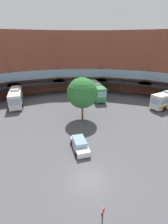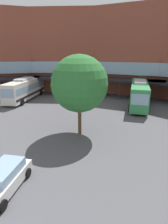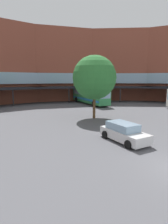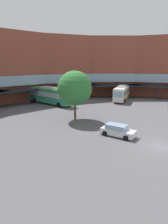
{
  "view_description": "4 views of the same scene",
  "coord_description": "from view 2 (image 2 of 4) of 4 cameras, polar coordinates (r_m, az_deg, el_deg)",
  "views": [
    {
      "loc": [
        -3.65,
        -13.0,
        14.06
      ],
      "look_at": [
        2.42,
        12.94,
        2.41
      ],
      "focal_mm": 26.29,
      "sensor_mm": 36.0,
      "label": 1
    },
    {
      "loc": [
        7.25,
        -2.46,
        8.22
      ],
      "look_at": [
        2.93,
        15.42,
        2.28
      ],
      "focal_mm": 29.71,
      "sensor_mm": 36.0,
      "label": 2
    },
    {
      "loc": [
        -9.54,
        -6.16,
        5.07
      ],
      "look_at": [
        -0.06,
        12.68,
        1.38
      ],
      "focal_mm": 30.04,
      "sensor_mm": 36.0,
      "label": 3
    },
    {
      "loc": [
        -21.2,
        -5.19,
        9.1
      ],
      "look_at": [
        -0.05,
        11.07,
        2.43
      ],
      "focal_mm": 30.86,
      "sensor_mm": 36.0,
      "label": 4
    }
  ],
  "objects": [
    {
      "name": "station_building",
      "position": [
        29.93,
        -0.44,
        17.24
      ],
      "size": [
        83.42,
        39.53,
        16.59
      ],
      "color": "brown",
      "rests_on": "ground"
    },
    {
      "name": "bus_2",
      "position": [
        35.42,
        -17.65,
        6.87
      ],
      "size": [
        3.52,
        12.02,
        3.87
      ],
      "rotation": [
        0.0,
        0.0,
        4.79
      ],
      "color": "silver",
      "rests_on": "ground"
    },
    {
      "name": "bus_3",
      "position": [
        31.12,
        16.59,
        5.66
      ],
      "size": [
        3.02,
        12.34,
        4.0
      ],
      "rotation": [
        0.0,
        0.0,
        4.69
      ],
      "color": "#338C4C",
      "rests_on": "ground"
    },
    {
      "name": "parked_car",
      "position": [
        13.18,
        -23.63,
        -18.44
      ],
      "size": [
        2.21,
        4.49,
        1.53
      ],
      "rotation": [
        0.0,
        0.0,
        4.77
      ],
      "color": "silver",
      "rests_on": "ground"
    },
    {
      "name": "plaza_tree",
      "position": [
        18.28,
        -1.41,
        8.64
      ],
      "size": [
        5.62,
        5.62,
        8.1
      ],
      "color": "brown",
      "rests_on": "ground"
    }
  ]
}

